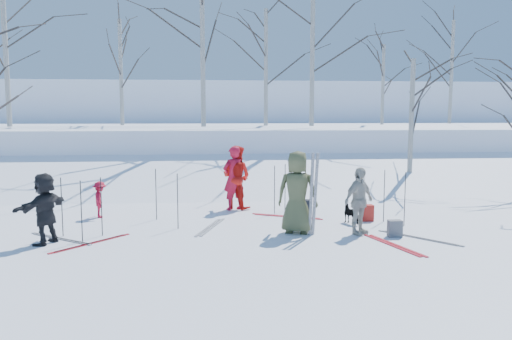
{
  "coord_description": "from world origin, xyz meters",
  "views": [
    {
      "loc": [
        -1.2,
        -11.36,
        2.77
      ],
      "look_at": [
        0.0,
        1.5,
        1.3
      ],
      "focal_mm": 35.0,
      "sensor_mm": 36.0,
      "label": 1
    }
  ],
  "objects": [
    {
      "name": "upright_ski_left",
      "position": [
        1.08,
        -0.39,
        0.95
      ],
      "size": [
        0.11,
        0.17,
        1.9
      ],
      "primitive_type": "cube",
      "rotation": [
        0.07,
        0.0,
        0.28
      ],
      "color": "silver",
      "rests_on": "ground"
    },
    {
      "name": "ski_pole_i",
      "position": [
        0.58,
        2.17,
        0.67
      ],
      "size": [
        0.02,
        0.02,
        1.34
      ],
      "primitive_type": "cylinder",
      "color": "black",
      "rests_on": "ground"
    },
    {
      "name": "ski_pair_a",
      "position": [
        3.43,
        -0.89,
        0.01
      ],
      "size": [
        2.06,
        2.1,
        0.02
      ],
      "primitive_type": null,
      "rotation": [
        0.0,
        0.0,
        0.68
      ],
      "color": "silver",
      "rests_on": "ground"
    },
    {
      "name": "birch_plateau_d",
      "position": [
        1.4,
        11.61,
        4.83
      ],
      "size": [
        4.28,
        4.28,
        5.26
      ],
      "primitive_type": null,
      "color": "silver",
      "rests_on": "snow_plateau"
    },
    {
      "name": "upright_ski_right",
      "position": [
        1.17,
        -0.39,
        0.95
      ],
      "size": [
        0.13,
        0.23,
        1.89
      ],
      "primitive_type": "cube",
      "rotation": [
        0.1,
        0.0,
        0.28
      ],
      "color": "silver",
      "rests_on": "ground"
    },
    {
      "name": "birch_plateau_a",
      "position": [
        -5.37,
        13.2,
        4.69
      ],
      "size": [
        4.09,
        4.09,
        4.98
      ],
      "primitive_type": null,
      "color": "silver",
      "rests_on": "snow_plateau"
    },
    {
      "name": "ski_pole_b",
      "position": [
        0.93,
        2.54,
        0.67
      ],
      "size": [
        0.02,
        0.02,
        1.34
      ],
      "primitive_type": "cylinder",
      "color": "black",
      "rests_on": "ground"
    },
    {
      "name": "skier_olive_center",
      "position": [
        0.81,
        -0.13,
        0.96
      ],
      "size": [
        1.09,
        0.88,
        1.92
      ],
      "primitive_type": "imported",
      "rotation": [
        0.0,
        0.0,
        2.81
      ],
      "color": "#494E2E",
      "rests_on": "ground"
    },
    {
      "name": "far_hill",
      "position": [
        0.0,
        38.0,
        2.0
      ],
      "size": [
        90.0,
        30.0,
        6.0
      ],
      "primitive_type": "cube",
      "color": "white",
      "rests_on": "ground"
    },
    {
      "name": "ski_pair_e",
      "position": [
        0.85,
        1.7,
        0.01
      ],
      "size": [
        1.69,
        2.06,
        0.02
      ],
      "primitive_type": null,
      "rotation": [
        0.0,
        0.0,
        1.12
      ],
      "color": "#B41924",
      "rests_on": "ground"
    },
    {
      "name": "snow_ramp",
      "position": [
        0.0,
        7.0,
        0.15
      ],
      "size": [
        70.0,
        9.49,
        4.12
      ],
      "primitive_type": "cube",
      "rotation": [
        0.3,
        0.0,
        0.0
      ],
      "color": "white",
      "rests_on": "ground"
    },
    {
      "name": "snow_plateau",
      "position": [
        0.0,
        17.0,
        1.0
      ],
      "size": [
        70.0,
        18.0,
        2.2
      ],
      "primitive_type": "cube",
      "color": "white",
      "rests_on": "ground"
    },
    {
      "name": "ski_pair_c",
      "position": [
        -1.2,
        0.61,
        0.01
      ],
      "size": [
        1.28,
        2.01,
        0.02
      ],
      "primitive_type": null,
      "rotation": [
        0.0,
        0.0,
        -0.3
      ],
      "color": "silver",
      "rests_on": "ground"
    },
    {
      "name": "ski_pole_c",
      "position": [
        3.23,
        0.86,
        0.67
      ],
      "size": [
        0.02,
        0.02,
        1.34
      ],
      "primitive_type": "cylinder",
      "color": "black",
      "rests_on": "ground"
    },
    {
      "name": "skier_red_seated",
      "position": [
        -4.12,
        2.08,
        0.49
      ],
      "size": [
        0.48,
        0.69,
        0.97
      ],
      "primitive_type": "imported",
      "rotation": [
        0.0,
        0.0,
        1.78
      ],
      "color": "#B31029",
      "rests_on": "ground"
    },
    {
      "name": "skier_redor_behind",
      "position": [
        -0.43,
        3.0,
        0.92
      ],
      "size": [
        1.13,
        1.08,
        1.84
      ],
      "primitive_type": "imported",
      "rotation": [
        0.0,
        0.0,
        2.54
      ],
      "color": "red",
      "rests_on": "ground"
    },
    {
      "name": "ski_pole_a",
      "position": [
        3.57,
        0.33,
        0.67
      ],
      "size": [
        0.02,
        0.02,
        1.34
      ],
      "primitive_type": "cylinder",
      "color": "black",
      "rests_on": "ground"
    },
    {
      "name": "ski_pair_d",
      "position": [
        -4.52,
        -0.2,
        0.01
      ],
      "size": [
        2.02,
        2.09,
        0.02
      ],
      "primitive_type": null,
      "rotation": [
        0.0,
        0.0,
        0.93
      ],
      "color": "silver",
      "rests_on": "ground"
    },
    {
      "name": "birch_plateau_g",
      "position": [
        -1.45,
        10.11,
        5.67
      ],
      "size": [
        5.46,
        5.46,
        6.94
      ],
      "primitive_type": null,
      "color": "silver",
      "rests_on": "snow_plateau"
    },
    {
      "name": "ski_pair_f",
      "position": [
        -3.74,
        -0.67,
        0.01
      ],
      "size": [
        2.08,
        2.1,
        0.02
      ],
      "primitive_type": null,
      "rotation": [
        0.0,
        0.0,
        -0.71
      ],
      "color": "#B41924",
      "rests_on": "ground"
    },
    {
      "name": "skier_grey_west",
      "position": [
        -4.7,
        -0.58,
        0.76
      ],
      "size": [
        1.0,
        1.48,
        1.53
      ],
      "primitive_type": "imported",
      "rotation": [
        0.0,
        0.0,
        4.28
      ],
      "color": "black",
      "rests_on": "ground"
    },
    {
      "name": "ski_pole_f",
      "position": [
        -2.6,
        1.66,
        0.67
      ],
      "size": [
        0.02,
        0.02,
        1.34
      ],
      "primitive_type": "cylinder",
      "color": "black",
      "rests_on": "ground"
    },
    {
      "name": "ski_pole_h",
      "position": [
        -3.65,
        0.03,
        0.67
      ],
      "size": [
        0.02,
        0.02,
        1.34
      ],
      "primitive_type": "cylinder",
      "color": "black",
      "rests_on": "ground"
    },
    {
      "name": "skier_red_north",
      "position": [
        -0.52,
        2.84,
        0.92
      ],
      "size": [
        0.8,
        0.7,
        1.84
      ],
      "primitive_type": "imported",
      "rotation": [
        0.0,
        0.0,
        3.62
      ],
      "color": "#B31029",
      "rests_on": "ground"
    },
    {
      "name": "birch_plateau_e",
      "position": [
        12.13,
        15.4,
        5.0
      ],
      "size": [
        4.52,
        4.52,
        5.6
      ],
      "primitive_type": null,
      "color": "silver",
      "rests_on": "snow_plateau"
    },
    {
      "name": "ground",
      "position": [
        0.0,
        0.0,
        0.0
      ],
      "size": [
        120.0,
        120.0,
        0.0
      ],
      "primitive_type": "plane",
      "color": "white",
      "rests_on": "ground"
    },
    {
      "name": "backpack_grey",
      "position": [
        2.94,
        -0.69,
        0.19
      ],
      "size": [
        0.3,
        0.2,
        0.38
      ],
      "primitive_type": "cube",
      "color": "#55585C",
      "rests_on": "ground"
    },
    {
      "name": "ski_pole_d",
      "position": [
        -4.53,
        0.06,
        0.67
      ],
      "size": [
        0.02,
        0.02,
        1.34
      ],
      "primitive_type": "cylinder",
      "color": "black",
      "rests_on": "ground"
    },
    {
      "name": "backpack_red",
      "position": [
        2.83,
        1.0,
        0.21
      ],
      "size": [
        0.32,
        0.22,
        0.42
      ],
      "primitive_type": "cube",
      "color": "#B4231B",
      "rests_on": "ground"
    },
    {
      "name": "birch_plateau_h",
      "position": [
        -9.77,
        11.09,
        5.49
      ],
      "size": [
        5.21,
        5.21,
        6.59
      ],
      "primitive_type": null,
      "color": "silver",
      "rests_on": "snow_plateau"
    },
    {
      "name": "skier_cream_east",
      "position": [
        2.19,
        -0.37,
        0.78
      ],
      "size": [
        0.96,
        0.82,
        1.55
      ],
      "primitive_type": "imported",
      "rotation": [
        0.0,
        0.0,
        0.6
      ],
      "color": "beige",
      "rests_on": "ground"
    },
    {
      "name": "ski_pole_e",
      "position": [
        -3.97,
        -0.5,
        0.67
      ],
      "size": [
        0.02,
        0.02,
        1.34
      ],
      "primitive_type": "cylinder",
      "color": "black",
      "rests_on": "ground"
    },
    {
      "name": "birch_plateau_b",
      "position": [
        3.39,
        10.86,
        5.6
      ],
      "size": [
        5.35,
        5.35,
        6.79
      ],
      "primitive_type": null,
      "color": "silver",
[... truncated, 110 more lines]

